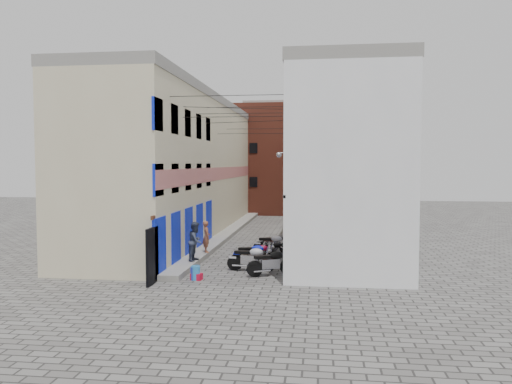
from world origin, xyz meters
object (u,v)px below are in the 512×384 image
at_px(motorcycle_d, 259,252).
at_px(motorcycle_g, 276,242).
at_px(motorcycle_f, 272,243).
at_px(person_b, 196,241).
at_px(water_jug_far, 194,273).
at_px(motorcycle_b, 251,257).
at_px(person_a, 206,237).
at_px(motorcycle_a, 271,261).
at_px(motorcycle_e, 274,249).
at_px(red_crate, 197,277).
at_px(water_jug_near, 196,273).
at_px(motorcycle_c, 253,253).

distance_m(motorcycle_d, motorcycle_g, 3.18).
relative_size(motorcycle_f, person_b, 1.13).
relative_size(person_b, water_jug_far, 3.46).
height_order(motorcycle_b, person_a, person_a).
bearing_deg(person_a, motorcycle_f, -90.94).
bearing_deg(motorcycle_f, motorcycle_b, -7.47).
height_order(motorcycle_a, person_b, person_b).
relative_size(motorcycle_e, red_crate, 3.97).
xyz_separation_m(motorcycle_a, motorcycle_g, (-0.36, 5.88, -0.12)).
bearing_deg(water_jug_near, motorcycle_d, 61.62).
bearing_deg(motorcycle_a, water_jug_near, -94.50).
bearing_deg(motorcycle_a, motorcycle_f, 159.81).
relative_size(motorcycle_d, water_jug_near, 3.04).
bearing_deg(person_a, red_crate, 164.62).
distance_m(motorcycle_a, motorcycle_g, 5.90).
xyz_separation_m(motorcycle_c, water_jug_far, (-1.96, -3.06, -0.32)).
xyz_separation_m(motorcycle_f, water_jug_far, (-2.55, -6.07, -0.32)).
bearing_deg(motorcycle_g, motorcycle_d, -5.68).
relative_size(motorcycle_g, red_crate, 4.02).
height_order(motorcycle_a, water_jug_far, motorcycle_a).
relative_size(motorcycle_c, water_jug_near, 3.50).
bearing_deg(motorcycle_a, motorcycle_e, 158.41).
relative_size(motorcycle_b, person_b, 1.20).
relative_size(person_a, water_jug_far, 3.06).
bearing_deg(water_jug_far, red_crate, 0.00).
relative_size(motorcycle_a, motorcycle_b, 1.00).
bearing_deg(water_jug_near, motorcycle_g, 69.74).
bearing_deg(water_jug_far, motorcycle_b, 42.64).
height_order(motorcycle_d, motorcycle_e, motorcycle_d).
relative_size(motorcycle_a, motorcycle_f, 1.06).
bearing_deg(motorcycle_d, red_crate, -31.05).
bearing_deg(red_crate, person_a, 98.35).
height_order(water_jug_far, red_crate, water_jug_far).
bearing_deg(person_b, motorcycle_b, -99.65).
xyz_separation_m(motorcycle_d, red_crate, (-2.05, -3.86, -0.37)).
bearing_deg(motorcycle_f, motorcycle_d, -11.20).
bearing_deg(motorcycle_g, red_crate, -16.65).
bearing_deg(motorcycle_f, person_a, -67.66).
relative_size(motorcycle_c, motorcycle_g, 1.17).
height_order(motorcycle_d, water_jug_near, motorcycle_d).
bearing_deg(water_jug_near, motorcycle_e, 60.78).
height_order(motorcycle_f, red_crate, motorcycle_f).
xyz_separation_m(motorcycle_d, water_jug_far, (-2.13, -3.86, -0.24)).
distance_m(motorcycle_e, person_a, 3.41).
bearing_deg(motorcycle_d, motorcycle_g, 167.88).
bearing_deg(motorcycle_f, motorcycle_g, 174.79).
relative_size(motorcycle_a, water_jug_far, 4.16).
bearing_deg(motorcycle_a, motorcycle_g, 158.28).
bearing_deg(water_jug_near, motorcycle_c, 58.07).
xyz_separation_m(motorcycle_d, person_b, (-2.74, -1.23, 0.64)).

